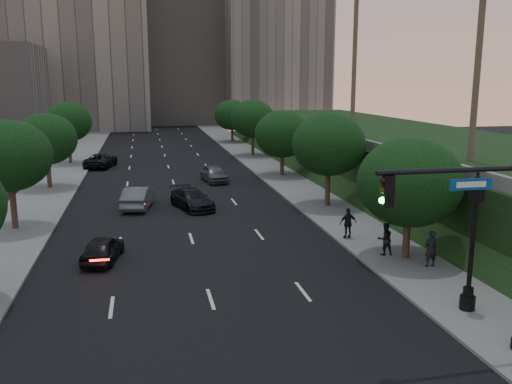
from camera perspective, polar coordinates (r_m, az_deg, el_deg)
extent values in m
plane|color=black|center=(18.58, -2.80, -17.14)|extent=(160.00, 160.00, 0.00)
cube|color=black|center=(47.01, -8.57, 0.58)|extent=(16.00, 140.00, 0.02)
cube|color=slate|center=(48.63, 3.57, 1.14)|extent=(4.50, 140.00, 0.15)
cube|color=slate|center=(47.58, -20.98, 0.14)|extent=(4.50, 140.00, 0.15)
cube|color=black|center=(50.90, 17.10, 3.31)|extent=(18.00, 90.00, 4.00)
cube|color=slate|center=(47.12, 8.12, 5.96)|extent=(0.35, 90.00, 0.70)
cube|color=gray|center=(108.93, -18.48, 14.81)|extent=(26.00, 20.00, 32.00)
cube|color=gray|center=(118.46, -7.91, 13.53)|extent=(22.00, 18.00, 26.00)
cube|color=gray|center=(115.53, 1.54, 16.17)|extent=(20.00, 22.00, 36.00)
cylinder|color=#38281C|center=(28.29, 15.58, -4.18)|extent=(0.36, 0.36, 2.86)
ellipsoid|color=black|center=(27.71, 15.88, 1.00)|extent=(5.20, 5.20, 4.42)
cylinder|color=#38281C|center=(38.98, 7.55, 0.72)|extent=(0.36, 0.36, 3.21)
ellipsoid|color=black|center=(38.54, 7.67, 4.98)|extent=(5.20, 5.20, 4.42)
cylinder|color=#38281C|center=(51.28, 2.76, 3.23)|extent=(0.36, 0.36, 2.86)
ellipsoid|color=black|center=(50.96, 2.79, 6.12)|extent=(5.20, 5.20, 4.42)
cylinder|color=#38281C|center=(64.79, -0.35, 5.17)|extent=(0.36, 0.36, 3.21)
ellipsoid|color=black|center=(64.52, -0.36, 7.75)|extent=(5.20, 5.20, 4.42)
cylinder|color=#38281C|center=(79.48, -2.51, 6.24)|extent=(0.36, 0.36, 2.86)
ellipsoid|color=black|center=(79.28, -2.53, 8.11)|extent=(5.20, 5.20, 4.42)
cylinder|color=#38281C|center=(35.73, -24.17, -1.19)|extent=(0.36, 0.36, 3.26)
ellipsoid|color=black|center=(35.25, -24.57, 3.51)|extent=(5.00, 5.00, 4.25)
cylinder|color=#38281C|center=(48.31, -20.98, 2.02)|extent=(0.36, 0.36, 2.99)
ellipsoid|color=black|center=(47.97, -21.22, 5.23)|extent=(5.00, 5.00, 4.25)
cylinder|color=#38281C|center=(62.02, -19.02, 4.26)|extent=(0.36, 0.36, 3.26)
ellipsoid|color=black|center=(61.74, -19.20, 6.99)|extent=(5.00, 5.00, 4.25)
cylinder|color=#4C4233|center=(36.13, 22.32, 12.49)|extent=(0.40, 0.40, 12.00)
cylinder|color=#4C4233|center=(49.71, 10.35, 14.15)|extent=(0.40, 0.40, 14.50)
cylinder|color=black|center=(17.43, 20.69, 2.17)|extent=(5.40, 0.16, 0.16)
cube|color=black|center=(16.41, 13.75, 0.09)|extent=(0.32, 0.22, 0.95)
sphere|color=black|center=(16.27, 13.23, 1.20)|extent=(0.20, 0.20, 0.20)
sphere|color=#3F2B0A|center=(16.33, 13.18, 0.17)|extent=(0.20, 0.20, 0.20)
sphere|color=#19F24C|center=(16.39, 13.13, -0.86)|extent=(0.20, 0.20, 0.20)
cube|color=#0B4693|center=(17.72, 21.67, 0.76)|extent=(1.40, 0.05, 0.35)
cylinder|color=black|center=(23.18, 21.34, -10.94)|extent=(0.60, 0.60, 0.70)
cylinder|color=black|center=(23.00, 21.43, -9.79)|extent=(0.40, 0.40, 0.40)
cylinder|color=black|center=(22.39, 21.80, -5.13)|extent=(0.18, 0.18, 3.60)
cube|color=black|center=(21.92, 22.21, 0.01)|extent=(0.42, 0.42, 0.70)
cone|color=black|center=(21.83, 22.31, 1.30)|extent=(0.64, 0.64, 0.35)
sphere|color=black|center=(21.80, 22.35, 1.82)|extent=(0.14, 0.14, 0.14)
imported|color=black|center=(28.42, -15.84, -5.76)|extent=(2.24, 4.04, 1.30)
imported|color=#585A5F|center=(39.43, -12.28, -0.54)|extent=(2.54, 5.02, 1.58)
imported|color=black|center=(58.93, -16.01, 3.22)|extent=(3.54, 5.72, 1.48)
imported|color=black|center=(38.62, -6.76, -0.75)|extent=(3.31, 5.15, 1.39)
imported|color=#4F5256|center=(48.70, -4.44, 1.96)|extent=(2.38, 4.67, 1.52)
imported|color=black|center=(27.38, 17.91, -5.70)|extent=(0.68, 0.47, 1.78)
imported|color=black|center=(28.58, 13.42, -4.83)|extent=(0.83, 0.66, 1.68)
imported|color=black|center=(31.14, 9.68, -3.25)|extent=(1.03, 0.45, 1.74)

